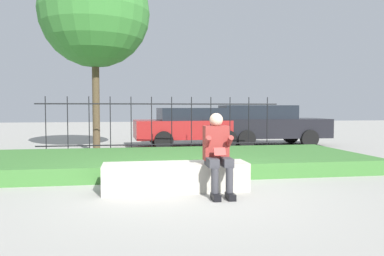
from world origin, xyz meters
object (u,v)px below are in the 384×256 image
car_parked_center (198,126)px  car_parked_right (261,124)px  stone_bench (176,178)px  person_seated_reader (217,150)px  tree_behind_fence (95,13)px

car_parked_center → car_parked_right: (2.23, -0.04, 0.03)m
car_parked_right → stone_bench: bearing=-117.5°
stone_bench → car_parked_right: bearing=60.4°
person_seated_reader → tree_behind_fence: (-2.32, 5.72, 3.41)m
person_seated_reader → car_parked_center: size_ratio=0.28×
stone_bench → tree_behind_fence: tree_behind_fence is taller
stone_bench → car_parked_right: 7.75m
stone_bench → car_parked_center: size_ratio=0.51×
person_seated_reader → car_parked_right: 7.74m
car_parked_center → tree_behind_fence: tree_behind_fence is taller
car_parked_right → tree_behind_fence: tree_behind_fence is taller
stone_bench → person_seated_reader: size_ratio=1.84×
car_parked_right → tree_behind_fence: size_ratio=0.81×
tree_behind_fence → person_seated_reader: bearing=-67.9°
stone_bench → car_parked_center: car_parked_center is taller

